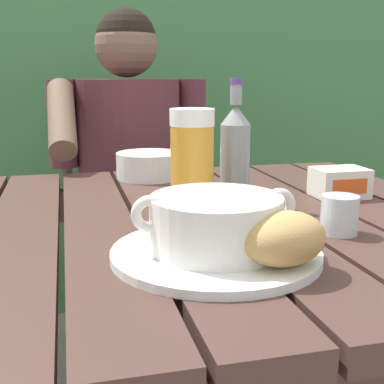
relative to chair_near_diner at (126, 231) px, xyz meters
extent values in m
cube|color=#452D26|center=(-0.27, -0.91, 0.28)|extent=(0.12, 0.94, 0.04)
cube|color=#452D26|center=(-0.14, -0.91, 0.28)|extent=(0.12, 0.94, 0.04)
cube|color=#452D26|center=(-0.02, -0.91, 0.28)|extent=(0.12, 0.94, 0.04)
cube|color=#452D26|center=(0.11, -0.91, 0.28)|extent=(0.12, 0.94, 0.04)
cube|color=#452D26|center=(0.23, -0.91, 0.28)|extent=(0.12, 0.94, 0.04)
cube|color=#452D26|center=(0.36, -0.91, 0.28)|extent=(0.12, 0.94, 0.04)
cube|color=#452D26|center=(-0.02, -0.47, 0.22)|extent=(1.08, 0.03, 0.08)
cube|color=#452D26|center=(0.50, -0.48, -0.10)|extent=(0.06, 0.06, 0.73)
cube|color=#3D723F|center=(-0.02, 0.67, 0.37)|extent=(2.89, 0.60, 1.66)
cylinder|color=#4C3823|center=(0.93, 0.82, 0.48)|extent=(0.10, 0.10, 1.88)
cylinder|color=#4C3823|center=(0.60, 0.82, 0.59)|extent=(0.10, 0.10, 2.11)
cylinder|color=#412D2C|center=(0.19, -0.25, -0.24)|extent=(0.04, 0.04, 0.44)
cylinder|color=#412D2C|center=(-0.19, -0.25, -0.24)|extent=(0.04, 0.04, 0.44)
cylinder|color=#412D2C|center=(0.19, 0.14, -0.24)|extent=(0.04, 0.04, 0.44)
cylinder|color=#412D2C|center=(-0.19, 0.14, -0.24)|extent=(0.04, 0.04, 0.44)
cube|color=#412D2C|center=(0.00, -0.06, -0.01)|extent=(0.42, 0.43, 0.02)
cylinder|color=#412D2C|center=(0.19, 0.14, 0.22)|extent=(0.04, 0.04, 0.48)
cylinder|color=#412D2C|center=(-0.19, 0.14, 0.22)|extent=(0.04, 0.04, 0.48)
cube|color=#412D2C|center=(0.00, 0.14, 0.15)|extent=(0.39, 0.02, 0.04)
cube|color=#412D2C|center=(0.00, 0.14, 0.27)|extent=(0.39, 0.02, 0.04)
cube|color=#412D2C|center=(0.00, 0.14, 0.39)|extent=(0.39, 0.02, 0.04)
cylinder|color=#562A32|center=(0.08, -0.36, -0.24)|extent=(0.11, 0.11, 0.45)
cylinder|color=#562A32|center=(0.08, -0.26, 0.05)|extent=(0.13, 0.40, 0.13)
cylinder|color=#562A32|center=(-0.09, -0.36, -0.24)|extent=(0.11, 0.11, 0.45)
cylinder|color=#562A32|center=(-0.09, -0.26, 0.05)|extent=(0.13, 0.40, 0.13)
cylinder|color=#562A32|center=(0.00, -0.16, 0.29)|extent=(0.32, 0.32, 0.48)
sphere|color=brown|center=(0.00, -0.16, 0.63)|extent=(0.19, 0.19, 0.19)
sphere|color=black|center=(0.00, -0.16, 0.65)|extent=(0.18, 0.18, 0.18)
cylinder|color=#562A32|center=(0.20, -0.18, 0.40)|extent=(0.08, 0.08, 0.26)
cylinder|color=#562A32|center=(-0.20, -0.18, 0.40)|extent=(0.08, 0.08, 0.26)
cylinder|color=brown|center=(-0.20, -0.34, 0.43)|extent=(0.07, 0.25, 0.21)
cylinder|color=white|center=(0.00, -1.12, 0.31)|extent=(0.29, 0.29, 0.01)
cylinder|color=white|center=(0.00, -1.12, 0.35)|extent=(0.18, 0.18, 0.07)
cylinder|color=orange|center=(0.00, -1.12, 0.36)|extent=(0.16, 0.16, 0.01)
torus|color=white|center=(-0.09, -1.12, 0.37)|extent=(0.05, 0.01, 0.05)
torus|color=white|center=(0.09, -1.12, 0.37)|extent=(0.05, 0.01, 0.05)
ellipsoid|color=tan|center=(0.06, -1.20, 0.35)|extent=(0.14, 0.12, 0.07)
cylinder|color=orange|center=(0.02, -0.89, 0.38)|extent=(0.08, 0.08, 0.16)
cylinder|color=white|center=(0.02, -0.89, 0.47)|extent=(0.08, 0.08, 0.03)
cylinder|color=gray|center=(0.12, -0.84, 0.38)|extent=(0.06, 0.06, 0.15)
cone|color=gray|center=(0.12, -0.84, 0.47)|extent=(0.06, 0.06, 0.04)
cylinder|color=gray|center=(0.12, -0.84, 0.51)|extent=(0.02, 0.02, 0.04)
cylinder|color=#553C87|center=(0.12, -0.84, 0.53)|extent=(0.02, 0.02, 0.01)
cylinder|color=silver|center=(0.22, -1.06, 0.33)|extent=(0.06, 0.06, 0.06)
cube|color=white|center=(0.35, -0.83, 0.33)|extent=(0.11, 0.08, 0.06)
cube|color=#E3551B|center=(0.35, -0.87, 0.33)|extent=(0.07, 0.00, 0.03)
cube|color=silver|center=(0.19, -1.04, 0.30)|extent=(0.12, 0.03, 0.00)
cube|color=black|center=(0.12, -1.04, 0.30)|extent=(0.07, 0.03, 0.01)
cylinder|color=white|center=(0.00, -0.54, 0.33)|extent=(0.16, 0.16, 0.06)
camera|label=1|loc=(-0.19, -1.75, 0.54)|focal=47.88mm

